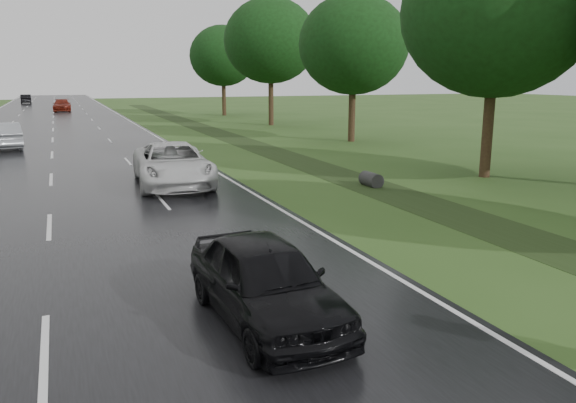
% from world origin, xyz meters
% --- Properties ---
extents(ground, '(220.00, 220.00, 0.00)m').
position_xyz_m(ground, '(0.00, 0.00, 0.00)').
color(ground, '#2E4D1B').
rests_on(ground, ground).
extents(road, '(14.00, 180.00, 0.04)m').
position_xyz_m(road, '(0.00, 45.00, 0.02)').
color(road, black).
rests_on(road, ground).
extents(edge_stripe_east, '(0.12, 180.00, 0.01)m').
position_xyz_m(edge_stripe_east, '(6.75, 45.00, 0.04)').
color(edge_stripe_east, silver).
rests_on(edge_stripe_east, road).
extents(center_line, '(0.12, 180.00, 0.01)m').
position_xyz_m(center_line, '(0.00, 45.00, 0.04)').
color(center_line, silver).
rests_on(center_line, road).
extents(drainage_ditch, '(2.20, 120.00, 0.56)m').
position_xyz_m(drainage_ditch, '(11.50, 18.71, 0.04)').
color(drainage_ditch, '#213213').
rests_on(drainage_ditch, ground).
extents(tree_east_b, '(7.60, 7.60, 10.11)m').
position_xyz_m(tree_east_b, '(17.00, 10.00, 6.68)').
color(tree_east_b, '#331D14').
rests_on(tree_east_b, ground).
extents(tree_east_c, '(7.00, 7.00, 9.29)m').
position_xyz_m(tree_east_c, '(18.20, 24.00, 6.14)').
color(tree_east_c, '#331D14').
rests_on(tree_east_c, ground).
extents(tree_east_d, '(8.00, 8.00, 10.76)m').
position_xyz_m(tree_east_d, '(17.80, 38.00, 7.15)').
color(tree_east_d, '#331D14').
rests_on(tree_east_d, ground).
extents(tree_east_f, '(7.20, 7.20, 9.62)m').
position_xyz_m(tree_east_f, '(17.50, 52.00, 6.37)').
color(tree_east_f, '#331D14').
rests_on(tree_east_f, ground).
extents(white_pickup, '(3.08, 6.02, 1.63)m').
position_xyz_m(white_pickup, '(4.41, 12.85, 0.85)').
color(white_pickup, silver).
rests_on(white_pickup, road).
extents(dark_sedan, '(1.93, 4.35, 1.46)m').
position_xyz_m(dark_sedan, '(3.50, -0.13, 0.77)').
color(dark_sedan, black).
rests_on(dark_sedan, road).
extents(silver_sedan, '(2.23, 4.80, 1.52)m').
position_xyz_m(silver_sedan, '(-2.50, 27.84, 0.80)').
color(silver_sedan, '#95989D').
rests_on(silver_sedan, road).
extents(far_car_red, '(2.18, 5.06, 1.45)m').
position_xyz_m(far_car_red, '(1.00, 66.27, 0.77)').
color(far_car_red, '#66170B').
rests_on(far_car_red, road).
extents(far_car_dark, '(1.70, 4.39, 1.43)m').
position_xyz_m(far_car_dark, '(-4.03, 89.99, 0.75)').
color(far_car_dark, black).
rests_on(far_car_dark, road).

